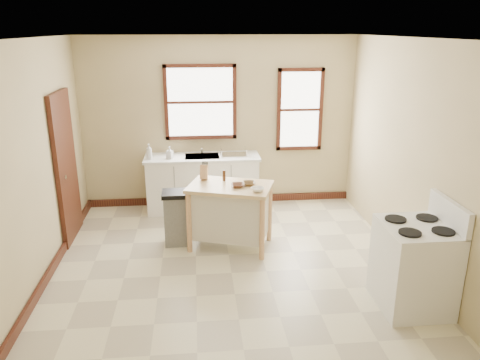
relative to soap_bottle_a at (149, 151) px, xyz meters
name	(u,v)px	position (x,y,z in m)	size (l,w,h in m)	color
floor	(232,273)	(1.13, -2.10, -1.04)	(5.00, 5.00, 0.00)	#B8AD91
ceiling	(230,38)	(1.13, -2.10, 1.76)	(5.00, 5.00, 0.00)	white
wall_back	(219,123)	(1.13, 0.40, 0.36)	(4.50, 0.04, 2.80)	tan
wall_left	(29,171)	(-1.12, -2.10, 0.36)	(0.04, 5.00, 2.80)	tan
wall_right	(418,160)	(3.38, -2.10, 0.36)	(0.04, 5.00, 2.80)	tan
window_main	(200,102)	(0.83, 0.38, 0.71)	(1.17, 0.06, 1.22)	#33110E
window_side	(300,110)	(2.48, 0.38, 0.56)	(0.77, 0.06, 1.37)	#33110E
door_left	(66,167)	(-1.08, -0.80, 0.01)	(0.06, 0.90, 2.10)	#33110E
baseboard_back	(220,199)	(1.13, 0.37, -0.98)	(4.50, 0.04, 0.12)	#33110E
baseboard_left	(47,277)	(-1.09, -2.10, -0.98)	(0.04, 5.00, 0.12)	#33110E
sink_counter	(203,183)	(0.83, 0.10, -0.58)	(1.86, 0.62, 0.92)	white
faucet	(202,147)	(0.83, 0.28, -0.01)	(0.03, 0.03, 0.22)	silver
soap_bottle_a	(149,151)	(0.00, 0.00, 0.00)	(0.09, 0.10, 0.25)	#B2B2B2
soap_bottle_b	(170,153)	(0.32, 0.01, -0.03)	(0.09, 0.09, 0.19)	#B2B2B2
dish_rack	(233,152)	(1.35, 0.09, -0.07)	(0.42, 0.32, 0.11)	silver
kitchen_island	(230,216)	(1.18, -1.33, -0.60)	(1.09, 0.69, 0.89)	tan
knife_block	(204,173)	(0.84, -1.05, -0.05)	(0.10, 0.10, 0.20)	tan
pepper_grinder	(224,176)	(1.12, -1.14, -0.07)	(0.04, 0.04, 0.15)	#432512
bowl_a	(238,185)	(1.28, -1.41, -0.13)	(0.17, 0.17, 0.04)	brown
bowl_b	(249,184)	(1.43, -1.35, -0.13)	(0.18, 0.18, 0.04)	brown
bowl_c	(258,190)	(1.52, -1.62, -0.12)	(0.17, 0.17, 0.05)	white
trash_bin	(177,218)	(0.45, -1.18, -0.66)	(0.40, 0.33, 0.77)	slate
gas_stove	(415,255)	(3.03, -2.99, -0.44)	(0.76, 0.77, 1.22)	white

